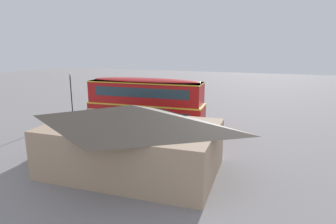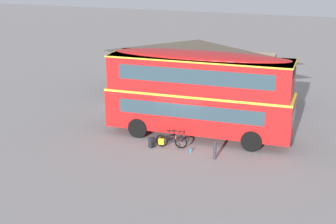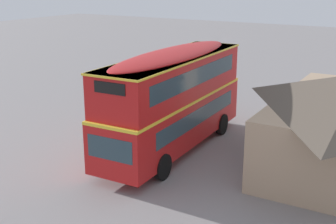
% 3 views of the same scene
% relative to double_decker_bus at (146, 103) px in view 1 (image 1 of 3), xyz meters
% --- Properties ---
extents(ground_plane, '(120.00, 120.00, 0.00)m').
position_rel_double_decker_bus_xyz_m(ground_plane, '(-0.72, -0.52, -2.64)').
color(ground_plane, gray).
extents(double_decker_bus, '(10.32, 2.94, 4.79)m').
position_rel_double_decker_bus_xyz_m(double_decker_bus, '(0.00, 0.00, 0.00)').
color(double_decker_bus, black).
rests_on(double_decker_bus, ground).
extents(touring_bicycle, '(1.73, 0.58, 1.00)m').
position_rel_double_decker_bus_xyz_m(touring_bicycle, '(-0.91, -2.12, -2.27)').
color(touring_bicycle, black).
rests_on(touring_bicycle, ground).
extents(backpack_on_ground, '(0.36, 0.38, 0.58)m').
position_rel_double_decker_bus_xyz_m(backpack_on_ground, '(-1.83, -2.42, -2.34)').
color(backpack_on_ground, black).
rests_on(backpack_on_ground, ground).
extents(water_bottle_blue_sports, '(0.07, 0.07, 0.26)m').
position_rel_double_decker_bus_xyz_m(water_bottle_blue_sports, '(0.33, -2.39, -2.52)').
color(water_bottle_blue_sports, '#338CBF').
rests_on(water_bottle_blue_sports, ground).
extents(pub_building, '(10.60, 6.95, 4.12)m').
position_rel_double_decker_bus_xyz_m(pub_building, '(-2.48, 7.69, -0.54)').
color(pub_building, tan).
rests_on(pub_building, ground).
extents(street_lamp, '(0.28, 0.28, 4.78)m').
position_rel_double_decker_bus_xyz_m(street_lamp, '(9.14, -1.78, 0.30)').
color(street_lamp, black).
rests_on(street_lamp, ground).
extents(kerb_bollard, '(0.16, 0.16, 0.97)m').
position_rel_double_decker_bus_xyz_m(kerb_bollard, '(1.71, -2.79, -2.15)').
color(kerb_bollard, '#333338').
rests_on(kerb_bollard, ground).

